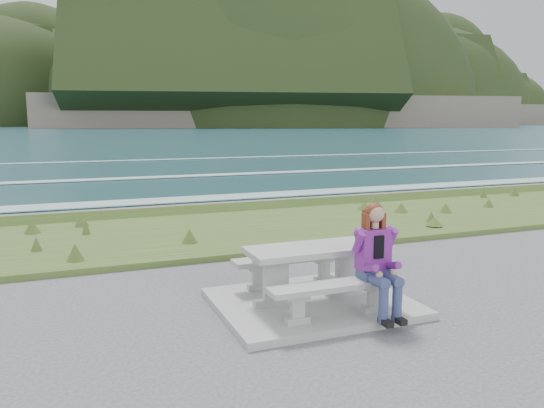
% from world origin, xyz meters
% --- Properties ---
extents(concrete_slab, '(2.60, 2.10, 0.10)m').
position_xyz_m(concrete_slab, '(0.00, 0.00, 0.05)').
color(concrete_slab, gray).
rests_on(concrete_slab, ground).
extents(picnic_table, '(1.80, 0.75, 0.75)m').
position_xyz_m(picnic_table, '(0.00, 0.00, 0.68)').
color(picnic_table, gray).
rests_on(picnic_table, concrete_slab).
extents(bench_landward, '(1.80, 0.35, 0.45)m').
position_xyz_m(bench_landward, '(0.00, -0.70, 0.45)').
color(bench_landward, gray).
rests_on(bench_landward, concrete_slab).
extents(bench_seaward, '(1.80, 0.35, 0.45)m').
position_xyz_m(bench_seaward, '(0.00, 0.70, 0.45)').
color(bench_seaward, gray).
rests_on(bench_seaward, concrete_slab).
extents(grass_verge, '(160.00, 4.50, 0.22)m').
position_xyz_m(grass_verge, '(0.00, 5.00, 0.00)').
color(grass_verge, '#325620').
rests_on(grass_verge, ground).
extents(shore_drop, '(160.00, 0.80, 2.20)m').
position_xyz_m(shore_drop, '(0.00, 7.90, 0.00)').
color(shore_drop, '#726655').
rests_on(shore_drop, ground).
extents(ocean, '(1600.00, 1600.00, 0.09)m').
position_xyz_m(ocean, '(0.00, 25.09, -1.74)').
color(ocean, '#1D4954').
rests_on(ocean, ground).
extents(headland_range, '(729.83, 363.95, 210.04)m').
position_xyz_m(headland_range, '(190.28, 398.25, 9.94)').
color(headland_range, '#726655').
rests_on(headland_range, ground).
extents(seated_woman, '(0.41, 0.71, 1.42)m').
position_xyz_m(seated_woman, '(0.52, -0.84, 0.62)').
color(seated_woman, navy).
rests_on(seated_woman, concrete_slab).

